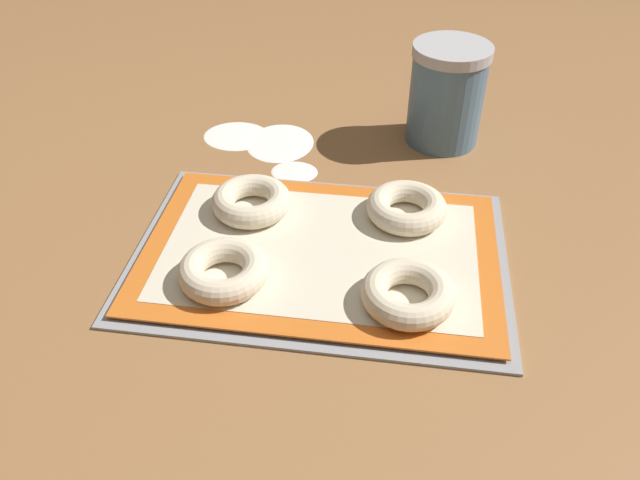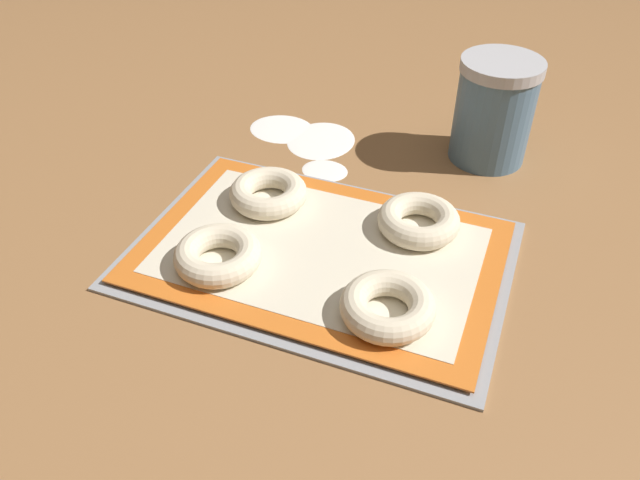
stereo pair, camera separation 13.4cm
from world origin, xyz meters
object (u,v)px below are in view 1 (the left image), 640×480
Objects in this scene: baking_tray at (320,254)px; flour_canister at (447,94)px; bagel_back_right at (407,207)px; bagel_front_left at (223,270)px; bagel_back_left at (251,201)px; bagel_front_right at (408,293)px.

baking_tray is 2.96× the size of flour_canister.
flour_canister is at bearing 78.04° from bagel_back_right.
bagel_front_left and bagel_back_left have the same top height.
flour_canister is (0.25, 0.37, 0.05)m from bagel_front_left.
bagel_back_right is at bearing 4.03° from bagel_back_left.
bagel_back_left is at bearing 146.18° from baking_tray.
bagel_back_left is (-0.21, 0.14, 0.00)m from bagel_front_right.
bagel_front_left is 0.25m from bagel_back_right.
bagel_back_right is 0.67× the size of flour_canister.
flour_canister is at bearing 43.97° from bagel_back_left.
bagel_back_left is at bearing -175.97° from bagel_back_right.
bagel_back_right is 0.23m from flour_canister.
bagel_back_left is 0.67× the size of flour_canister.
bagel_front_left is at bearing -123.61° from flour_canister.
baking_tray is at bearing -115.89° from flour_canister.
baking_tray is 0.12m from bagel_front_left.
bagel_front_right and bagel_back_left have the same top height.
bagel_front_left is (-0.10, -0.07, 0.02)m from baking_tray.
bagel_back_right is (0.20, 0.15, 0.00)m from bagel_front_left.
bagel_front_right is at bearing -35.62° from baking_tray.
bagel_front_left is at bearing -145.54° from baking_tray.
bagel_front_right is 0.16m from bagel_back_right.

